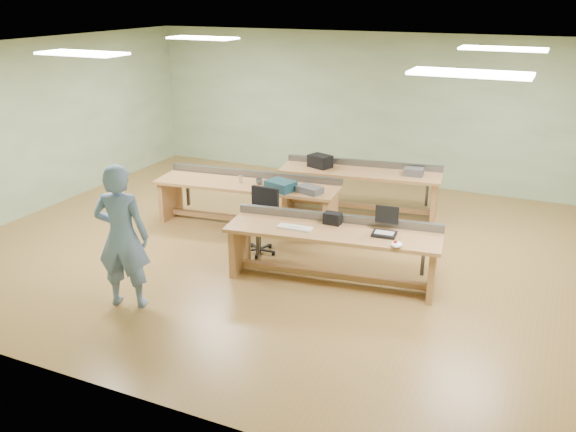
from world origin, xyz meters
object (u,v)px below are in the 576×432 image
object	(u,v)px
laptop_base	(384,234)
mug	(259,181)
workbench_mid	(248,193)
parts_bin_grey	(310,190)
person	(122,237)
drinks_can	(240,179)
camera_bag	(333,218)
task_chair	(260,230)
workbench_back	(360,181)
workbench_front	(333,243)
parts_bin_teal	(281,186)

from	to	relation	value
laptop_base	mug	xyz separation A→B (m)	(-2.50, 1.32, 0.03)
workbench_mid	parts_bin_grey	distance (m)	1.18
mug	person	bearing A→B (deg)	-95.59
workbench_mid	drinks_can	xyz separation A→B (m)	(-0.10, -0.06, 0.25)
camera_bag	task_chair	xyz separation A→B (m)	(-1.26, 0.28, -0.47)
workbench_back	workbench_mid	bearing A→B (deg)	-143.55
laptop_base	parts_bin_grey	distance (m)	1.99
workbench_mid	mug	xyz separation A→B (m)	(0.22, -0.00, 0.23)
parts_bin_grey	workbench_back	bearing A→B (deg)	77.66
drinks_can	camera_bag	bearing A→B (deg)	-29.34
laptop_base	mug	bearing A→B (deg)	147.53
workbench_front	camera_bag	xyz separation A→B (m)	(-0.08, 0.19, 0.27)
workbench_back	laptop_base	bearing A→B (deg)	-74.10
laptop_base	parts_bin_grey	bearing A→B (deg)	137.00
person	parts_bin_teal	bearing A→B (deg)	-120.91
person	camera_bag	distance (m)	2.79
camera_bag	parts_bin_teal	distance (m)	1.67
task_chair	mug	size ratio (longest dim) A/B	8.55
workbench_mid	laptop_base	xyz separation A→B (m)	(2.72, -1.33, 0.21)
workbench_mid	drinks_can	bearing A→B (deg)	-157.61
person	drinks_can	distance (m)	3.06
workbench_mid	parts_bin_teal	size ratio (longest dim) A/B	7.20
workbench_front	workbench_back	xyz separation A→B (m)	(-0.55, 2.86, -0.00)
camera_bag	drinks_can	xyz separation A→B (m)	(-2.06, 1.16, -0.02)
task_chair	drinks_can	world-z (taller)	task_chair
drinks_can	mug	bearing A→B (deg)	9.17
workbench_front	workbench_back	size ratio (longest dim) A/B	1.01
workbench_back	person	distance (m)	4.85
parts_bin_teal	drinks_can	bearing A→B (deg)	173.26
laptop_base	parts_bin_grey	xyz separation A→B (m)	(-1.56, 1.24, 0.04)
camera_bag	mug	size ratio (longest dim) A/B	2.04
workbench_mid	parts_bin_teal	xyz separation A→B (m)	(0.68, -0.15, 0.27)
workbench_back	person	world-z (taller)	person
parts_bin_grey	workbench_mid	bearing A→B (deg)	175.67
task_chair	parts_bin_grey	size ratio (longest dim) A/B	2.52
camera_bag	workbench_back	bearing A→B (deg)	99.85
camera_bag	parts_bin_grey	bearing A→B (deg)	125.42
person	workbench_back	bearing A→B (deg)	-125.53
camera_bag	mug	world-z (taller)	camera_bag
workbench_mid	laptop_base	world-z (taller)	workbench_mid
workbench_mid	task_chair	size ratio (longest dim) A/B	3.20
workbench_front	person	bearing A→B (deg)	-148.86
camera_bag	parts_bin_grey	xyz separation A→B (m)	(-0.80, 1.13, -0.03)
workbench_front	parts_bin_grey	size ratio (longest dim) A/B	7.56
laptop_base	mug	size ratio (longest dim) A/B	2.69
workbench_front	mug	world-z (taller)	workbench_front
workbench_mid	parts_bin_grey	world-z (taller)	workbench_mid
person	drinks_can	xyz separation A→B (m)	(-0.02, 3.05, -0.12)
person	parts_bin_teal	size ratio (longest dim) A/B	4.23
workbench_back	person	xyz separation A→B (m)	(-1.58, -4.57, 0.37)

